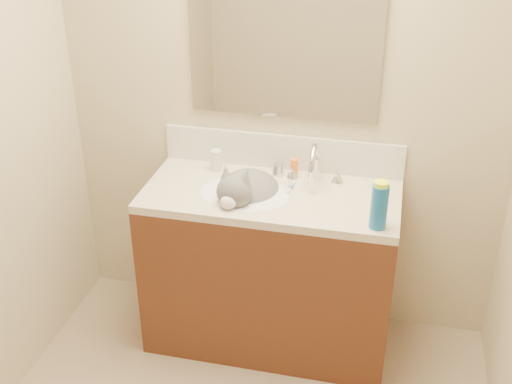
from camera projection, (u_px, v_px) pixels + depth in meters
The scene contains 16 objects.
room_shell at pixel (205, 157), 1.86m from camera, with size 2.24×2.54×2.52m.
vanity_cabinet at pixel (270, 271), 3.21m from camera, with size 1.20×0.55×0.82m, color #4F2615.
counter_slab at pixel (271, 196), 3.01m from camera, with size 1.20×0.55×0.04m, color beige.
basin at pixel (245, 205), 3.03m from camera, with size 0.45×0.36×0.14m, color white.
faucet at pixel (314, 167), 3.04m from camera, with size 0.28×0.20×0.21m.
cat at pixel (246, 195), 3.02m from camera, with size 0.36×0.46×0.33m.
backsplash at pixel (282, 152), 3.18m from camera, with size 1.20×0.02×0.18m, color beige.
mirror at pixel (284, 33), 2.90m from camera, with size 0.90×0.02×0.80m, color white.
pill_bottle at pixel (216, 160), 3.19m from camera, with size 0.06×0.06×0.10m, color silver.
pill_label at pixel (216, 162), 3.19m from camera, with size 0.06×0.06×0.04m, color orange.
silver_jar at pixel (278, 169), 3.14m from camera, with size 0.05×0.05×0.06m, color #B7B7BC.
amber_bottle at pixel (294, 168), 3.12m from camera, with size 0.04×0.04×0.09m, color orange.
toothbrush at pixel (291, 187), 3.03m from camera, with size 0.01×0.13×0.01m, color silver.
toothbrush_head at pixel (291, 186), 3.03m from camera, with size 0.02×0.03×0.02m, color #5F86CB.
spray_can at pixel (379, 207), 2.68m from camera, with size 0.07×0.07×0.20m, color #175DA3.
spray_cap at pixel (381, 186), 2.63m from camera, with size 0.06×0.06×0.04m, color #F3FF1A.
Camera 1 is at (0.53, -1.61, 2.28)m, focal length 45.00 mm.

